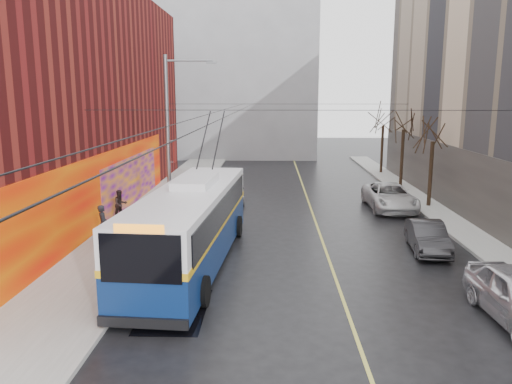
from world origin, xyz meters
TOP-DOWN VIEW (x-y plane):
  - ground at (0.00, 0.00)m, footprint 140.00×140.00m
  - sidewalk_left at (-8.00, 12.00)m, footprint 4.00×60.00m
  - sidewalk_right at (9.00, 12.00)m, footprint 2.00×60.00m
  - lane_line at (1.50, 14.00)m, footprint 0.12×50.00m
  - building_left at (-15.99, 13.99)m, footprint 12.11×36.00m
  - building_far at (-6.00, 44.99)m, footprint 20.50×12.10m
  - streetlight_pole at (-6.14, 10.00)m, footprint 2.65×0.60m
  - catenary_wires at (-2.54, 14.77)m, footprint 18.00×60.00m
  - tree_near at (9.00, 16.00)m, footprint 3.20×3.20m
  - tree_mid at (9.00, 23.00)m, footprint 3.20×3.20m
  - tree_far at (9.00, 30.00)m, footprint 3.20×3.20m
  - puddle at (-4.20, 0.08)m, footprint 2.07×3.65m
  - pigeons_flying at (-2.92, 10.95)m, footprint 3.95×2.30m
  - trolleybus at (-4.37, 4.84)m, footprint 3.76×13.25m
  - parked_car_b at (6.11, 6.86)m, footprint 1.83×4.24m
  - parked_car_c at (6.40, 15.50)m, footprint 2.72×5.78m
  - following_car at (-3.75, 17.38)m, footprint 2.21×4.77m
  - pedestrian_a at (-8.92, 7.22)m, footprint 0.62×0.77m
  - pedestrian_b at (-9.50, 11.89)m, footprint 1.02×1.02m
  - pedestrian_c at (-6.76, 9.95)m, footprint 1.23×1.23m

SIDE VIEW (x-z plane):
  - ground at x=0.00m, z-range 0.00..0.00m
  - lane_line at x=1.50m, z-range 0.00..0.01m
  - puddle at x=-4.20m, z-range 0.00..0.01m
  - sidewalk_left at x=-8.00m, z-range 0.00..0.15m
  - sidewalk_right at x=9.00m, z-range 0.00..0.15m
  - parked_car_b at x=6.11m, z-range 0.00..1.36m
  - following_car at x=-3.75m, z-range 0.00..1.58m
  - parked_car_c at x=6.40m, z-range 0.00..1.60m
  - pedestrian_b at x=-9.50m, z-range 0.15..1.81m
  - pedestrian_c at x=-6.76m, z-range 0.15..1.86m
  - pedestrian_a at x=-8.92m, z-range 0.15..1.98m
  - trolleybus at x=-4.37m, z-range -1.38..4.83m
  - streetlight_pole at x=-6.14m, z-range 0.35..9.35m
  - tree_near at x=9.00m, z-range 1.78..8.18m
  - tree_far at x=9.00m, z-range 1.86..8.43m
  - tree_mid at x=9.00m, z-range 1.91..8.59m
  - catenary_wires at x=-2.54m, z-range 6.13..6.36m
  - building_left at x=-15.99m, z-range -0.01..13.99m
  - pigeons_flying at x=-2.92m, z-range 6.75..8.46m
  - building_far at x=-6.00m, z-range 0.02..18.02m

